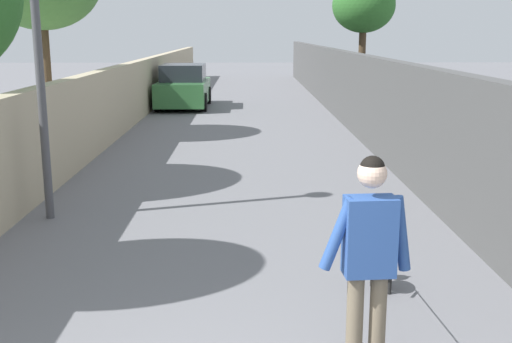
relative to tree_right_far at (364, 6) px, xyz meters
The scene contains 7 objects.
ground_plane 7.39m from the tree_right_far, 140.20° to the left, with size 80.00×80.00×0.00m, color slate.
wall_left 10.49m from the tree_right_far, 133.53° to the left, with size 48.00×0.30×1.79m, color tan.
fence_right 7.48m from the tree_right_far, behind, with size 48.00×0.30×2.11m, color #4C4C4C.
tree_right_far is the anchor object (origin of this frame).
person_skateboarder 17.70m from the tree_right_far, behind, with size 0.25×0.71×1.70m.
dog 16.06m from the tree_right_far, behind, with size 2.04×0.62×1.06m.
car_near 6.88m from the tree_right_far, 81.41° to the left, with size 3.87×1.80×1.54m.
Camera 1 is at (-2.73, -0.25, 2.66)m, focal length 44.01 mm.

